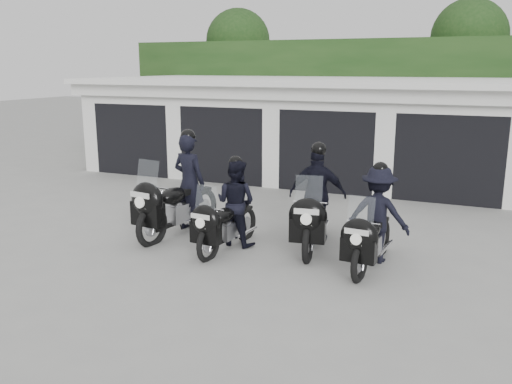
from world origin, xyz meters
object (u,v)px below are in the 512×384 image
at_px(police_bike_b, 231,209).
at_px(police_bike_d, 375,221).
at_px(police_bike_c, 316,201).
at_px(police_bike_a, 179,192).

relative_size(police_bike_b, police_bike_d, 0.98).
xyz_separation_m(police_bike_c, police_bike_d, (1.23, -0.59, -0.08)).
relative_size(police_bike_b, police_bike_c, 0.88).
distance_m(police_bike_a, police_bike_b, 1.39).
bearing_deg(police_bike_c, police_bike_a, 179.23).
xyz_separation_m(police_bike_b, police_bike_c, (1.42, 0.75, 0.10)).
bearing_deg(police_bike_b, police_bike_d, 8.75).
bearing_deg(police_bike_c, police_bike_b, -160.92).
xyz_separation_m(police_bike_a, police_bike_c, (2.76, 0.39, -0.01)).
relative_size(police_bike_c, police_bike_d, 1.10).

